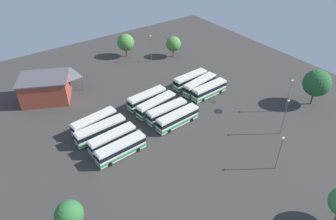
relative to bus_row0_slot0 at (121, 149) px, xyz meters
name	(u,v)px	position (x,y,z in m)	size (l,w,h in m)	color
ground_plane	(162,114)	(15.26, 7.40, -1.88)	(109.63, 109.63, 0.00)	#383533
bus_row0_slot0	(121,149)	(0.00, 0.00, 0.00)	(11.22, 3.11, 3.56)	silver
bus_row0_slot1	(112,139)	(-0.03, 3.82, 0.00)	(11.00, 3.22, 3.56)	silver
bus_row0_slot2	(101,131)	(-0.79, 7.98, 0.00)	(11.90, 2.95, 3.56)	silver
bus_row0_slot3	(94,122)	(-0.67, 11.62, 0.00)	(11.21, 3.78, 3.56)	silver
bus_row1_slot0	(178,118)	(15.97, 1.73, 0.00)	(11.36, 3.12, 3.56)	silver
bus_row1_slot1	(167,112)	(15.52, 5.45, 0.00)	(10.85, 2.84, 3.56)	silver
bus_row1_slot2	(156,105)	(14.99, 9.32, 0.00)	(11.46, 4.03, 3.56)	silver
bus_row1_slot3	(147,98)	(14.69, 13.20, 0.00)	(11.03, 3.32, 3.56)	silver
bus_row2_slot1	(209,90)	(30.64, 7.12, 0.00)	(10.88, 3.02, 3.56)	silver
bus_row2_slot2	(200,85)	(30.30, 10.71, 0.00)	(11.50, 4.26, 3.56)	silver
bus_row2_slot3	(190,79)	(30.00, 14.48, 0.00)	(10.98, 3.20, 3.56)	silver
depot_building	(45,88)	(-5.64, 30.84, 1.44)	(15.30, 13.90, 6.61)	#99422D
maintenance_shelter	(59,79)	(-1.33, 32.37, 2.28)	(11.34, 8.14, 4.36)	slate
lamp_post_by_building	(151,48)	(29.14, 33.62, 3.00)	(0.56, 0.28, 8.92)	slate
lamp_post_mid_lot	(280,152)	(23.42, -21.15, 2.57)	(0.56, 0.28, 8.08)	slate
lamp_post_near_entrance	(289,95)	(41.52, -9.41, 3.00)	(0.56, 0.28, 8.93)	slate
lamp_post_far_corner	(285,116)	(33.21, -14.64, 3.15)	(0.56, 0.28, 9.22)	slate
tree_north_edge	(173,44)	(37.25, 32.60, 2.66)	(4.93, 4.93, 7.02)	brown
tree_northeast	(126,42)	(24.56, 41.83, 3.08)	(5.54, 5.54, 7.75)	brown
tree_east_edge	(69,215)	(-15.09, -12.08, 3.42)	(4.44, 4.44, 7.55)	brown
tree_northwest	(317,83)	(49.78, -11.30, 4.42)	(6.86, 6.86, 9.75)	brown
puddle_front_lane	(218,111)	(27.67, 0.15, -1.88)	(2.15, 2.15, 0.01)	black
puddle_back_corner	(212,101)	(29.56, 4.59, -1.88)	(2.22, 2.22, 0.01)	black
puddle_near_shelter	(190,108)	(22.89, 5.64, -1.88)	(2.28, 2.28, 0.01)	black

